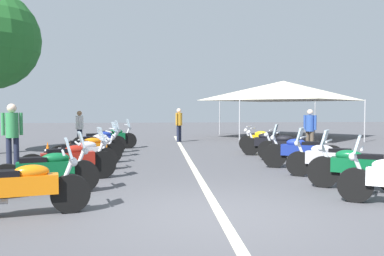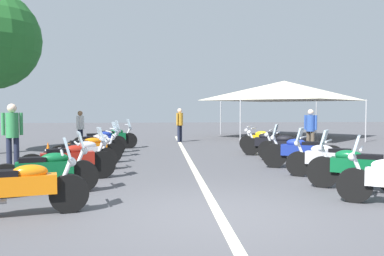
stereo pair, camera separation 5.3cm
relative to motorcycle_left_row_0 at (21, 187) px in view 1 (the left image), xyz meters
name	(u,v)px [view 1 (the left image)]	position (x,y,z in m)	size (l,w,h in m)	color
ground_plane	(220,215)	(-0.14, -3.06, -0.46)	(80.00, 80.00, 0.00)	#4C4C51
lane_centre_stripe	(190,163)	(5.78, -3.06, -0.46)	(22.91, 0.16, 0.01)	beige
motorcycle_left_row_0	(21,187)	(0.00, 0.00, 0.00)	(0.82, 2.08, 1.20)	black
motorcycle_left_row_1	(47,171)	(1.55, 0.04, 0.00)	(0.85, 1.96, 1.21)	black
motorcycle_left_row_2	(70,160)	(3.02, -0.06, 0.01)	(1.00, 2.11, 1.22)	black
motorcycle_left_row_3	(80,155)	(4.42, -0.03, -0.02)	(0.82, 1.96, 0.98)	black
motorcycle_left_row_4	(87,149)	(5.70, 0.02, -0.02)	(1.02, 2.03, 0.98)	black
motorcycle_left_row_5	(96,144)	(7.22, 0.01, 0.00)	(1.00, 1.90, 1.20)	black
motorcycle_left_row_6	(100,141)	(8.61, 0.07, 0.00)	(0.80, 1.95, 1.21)	black
motorcycle_left_row_7	(113,138)	(10.17, -0.21, 0.01)	(0.82, 1.99, 1.22)	black
motorcycle_right_row_1	(356,167)	(1.46, -6.10, 0.01)	(1.22, 1.76, 1.22)	black
motorcycle_right_row_2	(328,159)	(2.83, -6.11, 0.00)	(1.22, 1.82, 1.20)	black
motorcycle_right_row_3	(301,152)	(4.32, -6.00, 0.02)	(1.07, 2.07, 1.23)	black
motorcycle_right_row_4	(289,147)	(5.89, -6.19, -0.01)	(1.02, 1.90, 1.00)	black
motorcycle_right_row_5	(270,143)	(7.25, -5.97, -0.01)	(1.11, 1.93, 0.99)	black
motorcycle_right_row_6	(265,140)	(8.57, -6.15, -0.01)	(1.22, 1.89, 0.98)	black
traffic_cone_1	(48,152)	(6.55, 1.40, -0.17)	(0.36, 0.36, 0.61)	orange
bystander_0	(80,126)	(10.92, 1.26, 0.44)	(0.52, 0.32, 1.56)	#1E2338
bystander_1	(179,122)	(13.31, -3.09, 0.51)	(0.45, 0.34, 1.66)	#1E2338
bystander_2	(12,131)	(4.66, 1.79, 0.60)	(0.32, 0.50, 1.79)	#1E2338
bystander_3	(310,127)	(8.14, -7.73, 0.49)	(0.44, 0.36, 1.63)	brown
event_tent	(283,91)	(15.59, -9.08, 2.19)	(6.94, 6.94, 3.20)	beige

